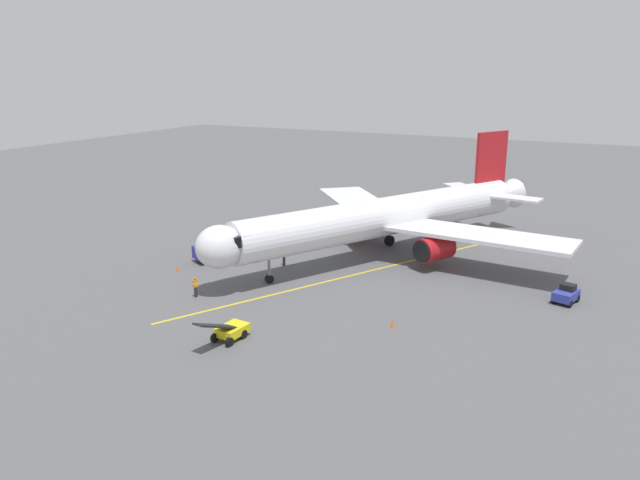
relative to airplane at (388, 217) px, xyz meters
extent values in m
plane|color=#565659|center=(-1.40, -1.59, -4.00)|extent=(220.00, 220.00, 0.00)
cube|color=yellow|center=(0.13, 6.25, -4.00)|extent=(18.39, 35.74, 0.01)
cylinder|color=white|center=(0.13, 0.25, 0.10)|extent=(18.84, 32.01, 3.80)
ellipsoid|color=white|center=(8.40, 16.46, 0.10)|extent=(5.03, 5.20, 3.61)
cone|color=white|center=(-8.28, -16.23, 0.10)|extent=(4.41, 4.23, 3.42)
cube|color=black|center=(7.76, 15.22, 0.65)|extent=(3.60, 2.89, 0.90)
cube|color=white|center=(-9.16, 0.81, -0.50)|extent=(17.44, 6.67, 0.36)
cylinder|color=red|center=(-5.49, 2.00, -2.00)|extent=(3.59, 4.07, 2.30)
cylinder|color=black|center=(-4.70, 3.55, -2.00)|extent=(1.96, 1.13, 2.10)
cube|color=white|center=(6.03, -6.94, -0.50)|extent=(15.11, 16.28, 0.36)
cylinder|color=red|center=(4.84, -3.28, -2.00)|extent=(3.59, 4.07, 2.30)
cylinder|color=black|center=(5.64, -1.72, -2.00)|extent=(1.96, 1.13, 2.10)
cube|color=red|center=(-6.92, -13.56, 3.90)|extent=(2.50, 4.44, 7.20)
cube|color=white|center=(-9.63, -11.84, 0.70)|extent=(6.70, 3.37, 0.24)
cube|color=white|center=(-3.93, -14.74, 0.70)|extent=(6.22, 6.22, 0.24)
cylinder|color=slate|center=(6.26, 12.28, -2.27)|extent=(0.24, 0.24, 2.77)
cylinder|color=black|center=(6.26, 12.28, -3.65)|extent=(0.72, 0.83, 0.70)
cylinder|color=slate|center=(-3.55, -1.24, -2.07)|extent=(0.24, 0.24, 2.77)
cylinder|color=black|center=(-3.55, -1.24, -3.45)|extent=(0.90, 1.18, 1.10)
cylinder|color=slate|center=(1.08, -3.60, -2.07)|extent=(0.24, 0.24, 2.77)
cylinder|color=black|center=(1.08, -3.60, -3.45)|extent=(0.90, 1.18, 1.10)
cylinder|color=#23232D|center=(9.83, 18.02, -3.56)|extent=(0.26, 0.26, 0.88)
cube|color=orange|center=(9.83, 18.02, -2.82)|extent=(0.35, 0.44, 0.60)
cube|color=silver|center=(9.83, 18.02, -2.82)|extent=(0.37, 0.46, 0.10)
sphere|color=#9E7051|center=(9.83, 18.02, -2.40)|extent=(0.22, 0.22, 0.22)
cylinder|color=#23232D|center=(7.57, 7.48, -3.56)|extent=(0.26, 0.26, 0.88)
cube|color=orange|center=(7.57, 7.48, -2.82)|extent=(0.44, 0.43, 0.60)
cube|color=silver|center=(7.57, 7.48, -2.82)|extent=(0.47, 0.45, 0.10)
sphere|color=#9E7051|center=(7.57, 7.48, -2.40)|extent=(0.22, 0.22, 0.22)
cube|color=yellow|center=(2.49, 23.28, -3.38)|extent=(1.67, 2.31, 0.60)
cube|color=black|center=(2.62, 24.88, -2.48)|extent=(1.19, 3.81, 1.61)
cylinder|color=black|center=(1.93, 24.48, -3.68)|extent=(0.30, 0.66, 0.64)
cylinder|color=black|center=(3.23, 24.38, -3.68)|extent=(0.30, 0.66, 0.64)
cylinder|color=black|center=(1.82, 22.98, -3.68)|extent=(0.30, 0.66, 0.64)
cylinder|color=black|center=(3.11, 22.88, -3.68)|extent=(0.30, 0.66, 0.64)
cube|color=#2D3899|center=(14.92, 10.18, -2.98)|extent=(2.46, 2.37, 1.20)
cube|color=black|center=(15.23, 10.80, -2.78)|extent=(1.60, 0.90, 0.70)
cube|color=silver|center=(14.06, 8.43, -2.48)|extent=(3.39, 4.11, 2.20)
cylinder|color=black|center=(14.45, 10.69, -3.58)|extent=(0.60, 0.86, 0.84)
cylinder|color=black|center=(15.62, 10.11, -3.58)|extent=(0.60, 0.86, 0.84)
cylinder|color=black|center=(13.04, 7.82, -3.58)|extent=(0.60, 0.86, 0.84)
cylinder|color=black|center=(14.20, 7.24, -3.58)|extent=(0.60, 0.86, 0.84)
cube|color=#2D3899|center=(-17.46, 5.50, -3.35)|extent=(2.04, 2.61, 0.70)
cube|color=black|center=(-17.54, 5.21, -2.75)|extent=(1.30, 1.15, 0.50)
cylinder|color=black|center=(-17.88, 6.45, -3.70)|extent=(0.40, 0.64, 0.60)
cylinder|color=black|center=(-16.63, 6.11, -3.70)|extent=(0.40, 0.64, 0.60)
cylinder|color=black|center=(-18.30, 4.90, -3.70)|extent=(0.40, 0.64, 0.60)
cylinder|color=black|center=(-17.04, 4.56, -3.70)|extent=(0.40, 0.64, 0.60)
cone|color=#F2590F|center=(10.91, 4.21, -3.73)|extent=(0.32, 0.32, 0.55)
cone|color=#F2590F|center=(-6.80, 16.44, -3.73)|extent=(0.32, 0.32, 0.55)
cone|color=#F2590F|center=(13.42, 5.67, -3.73)|extent=(0.32, 0.32, 0.55)
cone|color=#F2590F|center=(15.48, 13.52, -3.73)|extent=(0.32, 0.32, 0.55)
camera|label=1|loc=(-20.94, 55.72, 14.23)|focal=34.53mm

